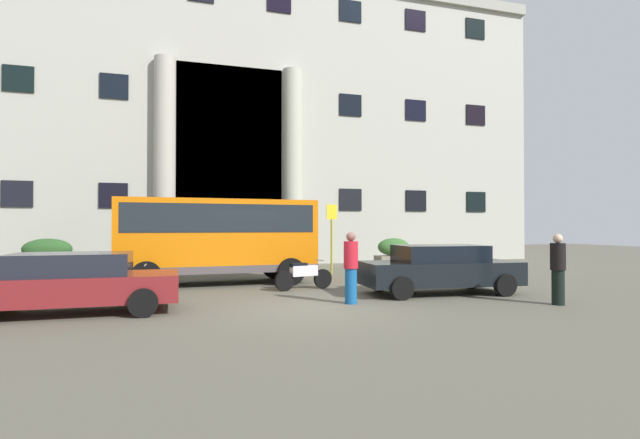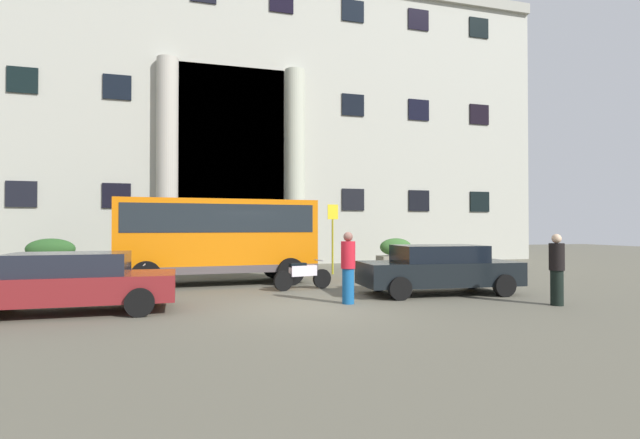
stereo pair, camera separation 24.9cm
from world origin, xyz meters
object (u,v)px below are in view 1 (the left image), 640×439
Objects in this scene: hedge_planter_far_west at (146,256)px; hedge_planter_entrance_right at (394,253)px; hedge_planter_west at (47,257)px; parked_hatchback_near at (440,269)px; hedge_planter_entrance_left at (268,253)px; scooter_by_planter at (119,281)px; pedestrian_woman_dark_dress at (558,269)px; parked_sedan_second at (71,282)px; pedestrian_child_trailing at (351,267)px; orange_minibus at (218,234)px; bus_stop_sign at (332,231)px; motorcycle_near_kerb at (303,275)px.

hedge_planter_entrance_right is (11.22, 0.01, -0.04)m from hedge_planter_far_west.
hedge_planter_entrance_right is at bearing -2.76° from hedge_planter_west.
hedge_planter_entrance_left is at bearing 113.61° from parked_hatchback_near.
hedge_planter_entrance_left is 1.02× the size of scooter_by_planter.
hedge_planter_entrance_left is 1.21× the size of pedestrian_woman_dark_dress.
pedestrian_child_trailing reaches higher than parked_sedan_second.
orange_minibus reaches higher than hedge_planter_entrance_right.
pedestrian_woman_dark_dress is (7.64, -6.83, -0.79)m from orange_minibus.
pedestrian_child_trailing is (-3.08, -0.91, 0.19)m from parked_hatchback_near.
hedge_planter_far_west is (-5.15, -0.33, -0.06)m from hedge_planter_entrance_left.
hedge_planter_west reaches higher than hedge_planter_entrance_right.
bus_stop_sign is at bearing 21.33° from orange_minibus.
bus_stop_sign reaches higher than scooter_by_planter.
hedge_planter_west is 1.01× the size of motorcycle_near_kerb.
hedge_planter_far_west is at bearing -176.37° from hedge_planter_entrance_left.
pedestrian_child_trailing is at bearing -104.90° from bus_stop_sign.
hedge_planter_west is at bearing 137.14° from orange_minibus.
pedestrian_woman_dark_dress is at bearing -71.92° from bus_stop_sign.
pedestrian_child_trailing is (2.81, -5.15, -0.77)m from orange_minibus.
parked_hatchback_near is (1.16, -6.30, -1.02)m from bus_stop_sign.
parked_hatchback_near is (9.49, 0.40, 0.03)m from parked_sedan_second.
hedge_planter_entrance_right is 0.94× the size of pedestrian_child_trailing.
scooter_by_planter is at bearing -66.34° from hedge_planter_west.
pedestrian_child_trailing is at bearing -63.56° from orange_minibus.
motorcycle_near_kerb is 2.99m from pedestrian_child_trailing.
hedge_planter_entrance_left is 5.16m from hedge_planter_far_west.
hedge_planter_entrance_right is 0.96× the size of pedestrian_woman_dark_dress.
parked_sedan_second is 2.38× the size of motorcycle_near_kerb.
pedestrian_child_trailing is (5.27, -9.81, 0.21)m from hedge_planter_far_west.
hedge_planter_entrance_right is at bearing 37.66° from pedestrian_child_trailing.
hedge_planter_entrance_left is 9.27m from scooter_by_planter.
parked_hatchback_near reaches higher than hedge_planter_entrance_right.
hedge_planter_entrance_right is 9.35m from parked_hatchback_near.
pedestrian_child_trailing is at bearing -61.73° from hedge_planter_far_west.
hedge_planter_entrance_right is 11.48m from pedestrian_child_trailing.
pedestrian_woman_dark_dress reaches higher than parked_hatchback_near.
parked_sedan_second is at bearing -97.00° from hedge_planter_far_west.
pedestrian_woman_dark_dress is at bearing -48.69° from hedge_planter_far_west.
orange_minibus is 1.42× the size of parked_sedan_second.
orange_minibus is at bearing 41.86° from scooter_by_planter.
pedestrian_child_trailing reaches higher than hedge_planter_far_west.
motorcycle_near_kerb is at bearing 21.68° from parked_sedan_second.
hedge_planter_entrance_left reaches higher than hedge_planter_west.
hedge_planter_entrance_right is at bearing 76.58° from parked_hatchback_near.
orange_minibus is at bearing -156.47° from bus_stop_sign.
pedestrian_woman_dark_dress is at bearing -51.63° from parked_hatchback_near.
pedestrian_woman_dark_dress is (2.90, -8.89, -0.85)m from bus_stop_sign.
pedestrian_woman_dark_dress is (10.47, -4.38, 0.42)m from scooter_by_planter.
hedge_planter_west is 0.42× the size of parked_hatchback_near.
bus_stop_sign is 10.74m from parked_sedan_second.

